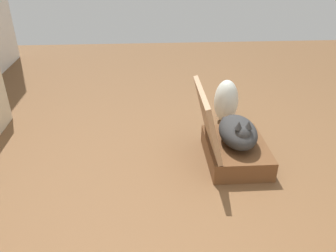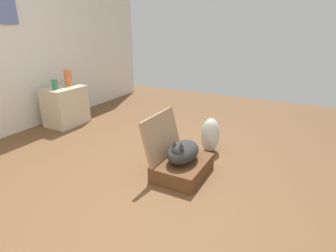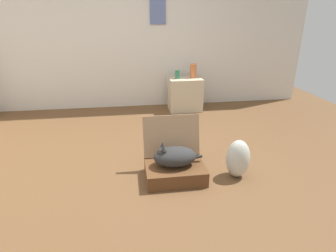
{
  "view_description": "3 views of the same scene",
  "coord_description": "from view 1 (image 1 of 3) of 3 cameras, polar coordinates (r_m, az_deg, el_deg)",
  "views": [
    {
      "loc": [
        -1.85,
        0.31,
        1.53
      ],
      "look_at": [
        0.47,
        0.16,
        0.25
      ],
      "focal_mm": 36.23,
      "sensor_mm": 36.0,
      "label": 1
    },
    {
      "loc": [
        -1.87,
        -1.36,
        1.41
      ],
      "look_at": [
        0.47,
        -0.13,
        0.44
      ],
      "focal_mm": 28.98,
      "sensor_mm": 36.0,
      "label": 2
    },
    {
      "loc": [
        -0.09,
        -2.82,
        1.6
      ],
      "look_at": [
        0.36,
        0.28,
        0.33
      ],
      "focal_mm": 29.55,
      "sensor_mm": 36.0,
      "label": 3
    }
  ],
  "objects": [
    {
      "name": "ground_plane",
      "position": [
        2.42,
        4.59,
        -10.57
      ],
      "size": [
        7.68,
        7.68,
        0.0
      ],
      "primitive_type": "plane",
      "color": "brown",
      "rests_on": "ground"
    },
    {
      "name": "suitcase_base",
      "position": [
        2.71,
        11.3,
        -4.21
      ],
      "size": [
        0.61,
        0.45,
        0.16
      ],
      "primitive_type": "cube",
      "color": "brown",
      "rests_on": "ground"
    },
    {
      "name": "suitcase_lid",
      "position": [
        2.51,
        6.63,
        1.32
      ],
      "size": [
        0.61,
        0.15,
        0.45
      ],
      "primitive_type": "cube",
      "rotation": [
        1.32,
        0.0,
        0.0
      ],
      "color": "#9B7756",
      "rests_on": "suitcase_base"
    },
    {
      "name": "cat",
      "position": [
        2.61,
        11.72,
        -0.99
      ],
      "size": [
        0.52,
        0.28,
        0.25
      ],
      "color": "#2D2D2D",
      "rests_on": "suitcase_base"
    },
    {
      "name": "plastic_bag_white",
      "position": [
        3.22,
        9.73,
        4.12
      ],
      "size": [
        0.25,
        0.22,
        0.42
      ],
      "primitive_type": "ellipsoid",
      "color": "silver",
      "rests_on": "ground"
    }
  ]
}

